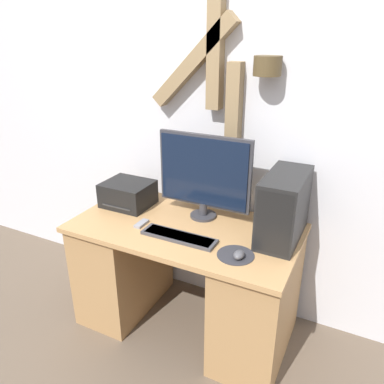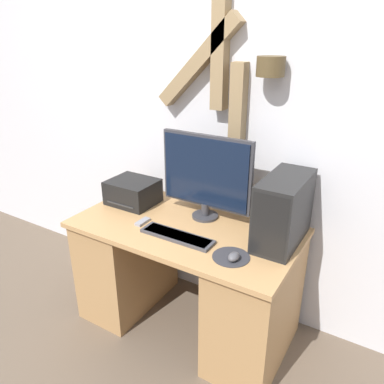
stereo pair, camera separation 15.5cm
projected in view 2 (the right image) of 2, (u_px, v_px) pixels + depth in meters
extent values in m
plane|color=brown|center=(154.00, 359.00, 2.20)|extent=(12.00, 12.00, 0.00)
cube|color=silver|center=(221.00, 107.00, 2.27)|extent=(6.40, 0.05, 2.70)
cube|color=olive|center=(199.00, 62.00, 2.17)|extent=(0.54, 0.08, 0.54)
cube|color=olive|center=(221.00, 32.00, 2.04)|extent=(0.08, 0.08, 0.84)
cube|color=olive|center=(237.00, 128.00, 2.19)|extent=(0.08, 0.08, 0.74)
cylinder|color=#4C3D23|center=(271.00, 66.00, 1.93)|extent=(0.15, 0.15, 0.10)
cube|color=tan|center=(185.00, 228.00, 2.20)|extent=(1.32, 0.71, 0.03)
cube|color=#A4794B|center=(128.00, 258.00, 2.56)|extent=(0.37, 0.65, 0.70)
cube|color=#A4794B|center=(255.00, 305.00, 2.12)|extent=(0.37, 0.65, 0.70)
cylinder|color=#333338|center=(205.00, 216.00, 2.29)|extent=(0.16, 0.16, 0.02)
cylinder|color=#333338|center=(205.00, 209.00, 2.27)|extent=(0.05, 0.05, 0.08)
cube|color=#333338|center=(206.00, 171.00, 2.18)|extent=(0.58, 0.03, 0.44)
cube|color=black|center=(205.00, 172.00, 2.17)|extent=(0.54, 0.01, 0.41)
cube|color=#3D3D42|center=(177.00, 236.00, 2.06)|extent=(0.43, 0.11, 0.02)
cube|color=#5B5B60|center=(177.00, 235.00, 2.06)|extent=(0.39, 0.10, 0.01)
cylinder|color=#2D2D33|center=(231.00, 257.00, 1.88)|extent=(0.19, 0.19, 0.00)
ellipsoid|color=#4C4C51|center=(234.00, 257.00, 1.84)|extent=(0.05, 0.08, 0.04)
cube|color=black|center=(284.00, 210.00, 1.96)|extent=(0.20, 0.43, 0.37)
cube|color=black|center=(269.00, 227.00, 1.79)|extent=(0.18, 0.01, 0.33)
cube|color=black|center=(133.00, 192.00, 2.46)|extent=(0.30, 0.26, 0.16)
cube|color=#333333|center=(126.00, 202.00, 2.41)|extent=(0.21, 0.12, 0.01)
cube|color=gray|center=(143.00, 222.00, 2.22)|extent=(0.04, 0.10, 0.02)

